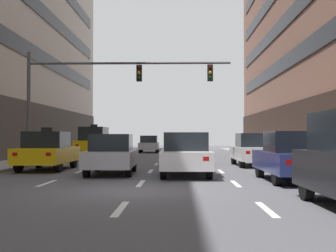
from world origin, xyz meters
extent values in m
plane|color=#515156|center=(0.00, 0.00, 0.00)|extent=(120.00, 120.00, 0.00)
cube|color=silver|center=(-3.07, 2.00, 0.00)|extent=(0.16, 2.00, 0.01)
cube|color=silver|center=(-3.07, 7.00, 0.00)|extent=(0.16, 2.00, 0.01)
cube|color=silver|center=(-3.07, 12.00, 0.00)|extent=(0.16, 2.00, 0.01)
cube|color=silver|center=(-3.07, 17.00, 0.00)|extent=(0.16, 2.00, 0.01)
cube|color=silver|center=(-3.07, 22.00, 0.00)|extent=(0.16, 2.00, 0.01)
cube|color=silver|center=(-3.07, 27.00, 0.00)|extent=(0.16, 2.00, 0.01)
cube|color=silver|center=(-3.07, 32.00, 0.00)|extent=(0.16, 2.00, 0.01)
cube|color=silver|center=(0.00, -3.00, 0.00)|extent=(0.16, 2.00, 0.01)
cube|color=silver|center=(0.00, 2.00, 0.00)|extent=(0.16, 2.00, 0.01)
cube|color=silver|center=(0.00, 7.00, 0.00)|extent=(0.16, 2.00, 0.01)
cube|color=silver|center=(0.00, 12.00, 0.00)|extent=(0.16, 2.00, 0.01)
cube|color=silver|center=(0.00, 17.00, 0.00)|extent=(0.16, 2.00, 0.01)
cube|color=silver|center=(0.00, 22.00, 0.00)|extent=(0.16, 2.00, 0.01)
cube|color=silver|center=(0.00, 27.00, 0.00)|extent=(0.16, 2.00, 0.01)
cube|color=silver|center=(0.00, 32.00, 0.00)|extent=(0.16, 2.00, 0.01)
cube|color=silver|center=(3.07, -3.00, 0.00)|extent=(0.16, 2.00, 0.01)
cube|color=silver|center=(3.07, 2.00, 0.00)|extent=(0.16, 2.00, 0.01)
cube|color=silver|center=(3.07, 7.00, 0.00)|extent=(0.16, 2.00, 0.01)
cube|color=silver|center=(3.07, 12.00, 0.00)|extent=(0.16, 2.00, 0.01)
cube|color=silver|center=(3.07, 17.00, 0.00)|extent=(0.16, 2.00, 0.01)
cube|color=silver|center=(3.07, 22.00, 0.00)|extent=(0.16, 2.00, 0.01)
cube|color=silver|center=(3.07, 27.00, 0.00)|extent=(0.16, 2.00, 0.01)
cube|color=silver|center=(3.07, 32.00, 0.00)|extent=(0.16, 2.00, 0.01)
cylinder|color=black|center=(0.69, 6.19, 0.34)|extent=(0.23, 0.67, 0.67)
cylinder|color=black|center=(2.32, 6.19, 0.34)|extent=(0.23, 0.67, 0.67)
cylinder|color=black|center=(0.69, 3.44, 0.34)|extent=(0.23, 0.67, 0.67)
cylinder|color=black|center=(2.31, 3.44, 0.34)|extent=(0.23, 0.67, 0.67)
cube|color=white|center=(1.50, 4.82, 0.66)|extent=(1.88, 4.48, 0.65)
cube|color=black|center=(1.50, 4.61, 1.33)|extent=(1.63, 1.94, 0.69)
cube|color=white|center=(0.85, 7.02, 0.78)|extent=(0.20, 0.08, 0.14)
cube|color=red|center=(0.84, 2.62, 0.78)|extent=(0.20, 0.08, 0.14)
cube|color=white|center=(2.17, 7.01, 0.78)|extent=(0.20, 0.08, 0.14)
cube|color=red|center=(2.15, 2.62, 0.78)|extent=(0.20, 0.08, 0.14)
cylinder|color=black|center=(-5.39, 19.11, 0.34)|extent=(0.23, 0.67, 0.67)
cylinder|color=black|center=(-3.77, 19.12, 0.34)|extent=(0.23, 0.67, 0.67)
cylinder|color=black|center=(-5.37, 16.36, 0.34)|extent=(0.23, 0.67, 0.67)
cylinder|color=black|center=(-3.74, 16.38, 0.34)|extent=(0.23, 0.67, 0.67)
cube|color=yellow|center=(-4.57, 17.74, 0.79)|extent=(1.91, 4.49, 0.92)
cube|color=black|center=(-4.57, 17.74, 1.71)|extent=(1.65, 2.66, 0.92)
cube|color=white|center=(-5.24, 19.94, 0.95)|extent=(0.20, 0.08, 0.14)
cube|color=red|center=(-5.21, 15.54, 0.95)|extent=(0.20, 0.08, 0.14)
cube|color=white|center=(-3.93, 19.95, 0.95)|extent=(0.20, 0.08, 0.14)
cube|color=red|center=(-3.90, 15.55, 0.95)|extent=(0.20, 0.08, 0.14)
cube|color=black|center=(-4.57, 17.74, 2.26)|extent=(0.45, 0.21, 0.18)
cylinder|color=black|center=(-2.35, 30.77, 0.32)|extent=(0.22, 0.64, 0.64)
cylinder|color=black|center=(-0.80, 30.79, 0.32)|extent=(0.22, 0.64, 0.64)
cylinder|color=black|center=(-2.32, 28.15, 0.32)|extent=(0.22, 0.64, 0.64)
cylinder|color=black|center=(-0.77, 28.17, 0.32)|extent=(0.22, 0.64, 0.64)
cube|color=#B7BABF|center=(-1.56, 29.47, 0.63)|extent=(1.83, 4.29, 0.62)
cube|color=black|center=(-1.56, 29.28, 1.27)|extent=(1.57, 1.86, 0.66)
cube|color=white|center=(-2.21, 31.56, 0.74)|extent=(0.20, 0.08, 0.14)
cube|color=red|center=(-2.16, 27.37, 0.74)|extent=(0.20, 0.08, 0.14)
cube|color=white|center=(-0.96, 31.57, 0.74)|extent=(0.20, 0.08, 0.14)
cube|color=red|center=(-0.91, 27.38, 0.74)|extent=(0.20, 0.08, 0.14)
cylinder|color=black|center=(-2.30, 6.83, 0.32)|extent=(0.23, 0.65, 0.65)
cylinder|color=black|center=(-0.73, 6.87, 0.32)|extent=(0.23, 0.65, 0.65)
cylinder|color=black|center=(-2.23, 4.18, 0.32)|extent=(0.23, 0.65, 0.65)
cylinder|color=black|center=(-0.66, 4.22, 0.32)|extent=(0.23, 0.65, 0.65)
cube|color=#B7BABF|center=(-1.48, 5.52, 0.64)|extent=(1.92, 4.37, 0.63)
cube|color=black|center=(-1.47, 5.33, 1.29)|extent=(1.62, 1.91, 0.67)
cube|color=white|center=(-2.16, 7.63, 0.75)|extent=(0.20, 0.08, 0.14)
cube|color=red|center=(-2.05, 3.39, 0.75)|extent=(0.20, 0.08, 0.14)
cube|color=white|center=(-0.90, 7.66, 0.75)|extent=(0.20, 0.08, 0.14)
cube|color=red|center=(-0.79, 3.42, 0.75)|extent=(0.20, 0.08, 0.14)
cylinder|color=black|center=(-5.59, 9.10, 0.35)|extent=(0.24, 0.70, 0.70)
cylinder|color=black|center=(-3.90, 9.12, 0.35)|extent=(0.24, 0.70, 0.70)
cylinder|color=black|center=(-5.56, 6.25, 0.35)|extent=(0.24, 0.70, 0.70)
cylinder|color=black|center=(-3.87, 6.26, 0.35)|extent=(0.24, 0.70, 0.70)
cube|color=yellow|center=(-4.73, 7.68, 0.69)|extent=(1.99, 4.67, 0.68)
cube|color=black|center=(-4.73, 7.47, 1.38)|extent=(1.71, 2.03, 0.72)
cube|color=white|center=(-5.44, 9.96, 0.81)|extent=(0.21, 0.09, 0.15)
cube|color=red|center=(-5.39, 5.39, 0.81)|extent=(0.21, 0.09, 0.15)
cube|color=white|center=(-4.08, 9.97, 0.81)|extent=(0.21, 0.09, 0.15)
cube|color=red|center=(-4.03, 5.40, 0.81)|extent=(0.21, 0.09, 0.15)
cube|color=black|center=(-4.73, 7.47, 1.84)|extent=(0.47, 0.22, 0.19)
cylinder|color=black|center=(0.75, 12.68, 0.35)|extent=(0.25, 0.70, 0.70)
cylinder|color=black|center=(2.43, 12.71, 0.35)|extent=(0.25, 0.70, 0.70)
cylinder|color=black|center=(0.80, 9.83, 0.35)|extent=(0.25, 0.70, 0.70)
cylinder|color=black|center=(2.49, 9.86, 0.35)|extent=(0.25, 0.70, 0.70)
cube|color=maroon|center=(1.62, 11.27, 0.68)|extent=(2.03, 4.67, 0.67)
cube|color=black|center=(1.62, 11.06, 1.38)|extent=(1.72, 2.03, 0.72)
cube|color=white|center=(0.90, 13.53, 0.80)|extent=(0.21, 0.09, 0.15)
cube|color=red|center=(0.98, 8.98, 0.80)|extent=(0.21, 0.09, 0.15)
cube|color=white|center=(2.25, 13.56, 0.80)|extent=(0.21, 0.09, 0.15)
cube|color=red|center=(2.34, 9.01, 0.80)|extent=(0.21, 0.09, 0.15)
cylinder|color=black|center=(4.29, -1.68, 0.32)|extent=(0.23, 0.65, 0.64)
cube|color=white|center=(4.42, -0.88, 0.92)|extent=(0.20, 0.08, 0.14)
cylinder|color=black|center=(4.26, 4.23, 0.34)|extent=(0.23, 0.68, 0.68)
cylinder|color=black|center=(5.91, 4.24, 0.34)|extent=(0.23, 0.68, 0.68)
cylinder|color=black|center=(4.28, 1.44, 0.34)|extent=(0.23, 0.68, 0.68)
cylinder|color=black|center=(5.93, 1.46, 0.34)|extent=(0.23, 0.68, 0.68)
cube|color=navy|center=(5.09, 2.84, 0.67)|extent=(1.94, 4.56, 0.66)
cube|color=black|center=(5.10, 2.64, 1.35)|extent=(1.67, 1.98, 0.70)
cube|color=white|center=(4.41, 5.07, 0.79)|extent=(0.21, 0.08, 0.14)
cube|color=red|center=(4.45, 0.61, 0.79)|extent=(0.21, 0.08, 0.14)
cube|color=white|center=(5.74, 5.08, 0.79)|extent=(0.21, 0.08, 0.14)
cube|color=red|center=(5.78, 0.62, 0.79)|extent=(0.21, 0.08, 0.14)
cylinder|color=black|center=(4.25, 11.97, 0.34)|extent=(0.24, 0.68, 0.68)
cylinder|color=black|center=(5.89, 11.99, 0.34)|extent=(0.24, 0.68, 0.68)
cylinder|color=black|center=(4.30, 9.20, 0.34)|extent=(0.24, 0.68, 0.68)
cylinder|color=black|center=(5.93, 9.23, 0.34)|extent=(0.24, 0.68, 0.68)
cube|color=white|center=(5.09, 10.60, 0.67)|extent=(1.95, 4.53, 0.65)
cube|color=black|center=(5.10, 10.39, 1.34)|extent=(1.67, 1.97, 0.70)
cube|color=white|center=(4.40, 12.80, 0.78)|extent=(0.21, 0.09, 0.14)
cube|color=red|center=(4.47, 8.38, 0.78)|extent=(0.21, 0.09, 0.14)
cube|color=white|center=(5.72, 12.82, 0.78)|extent=(0.21, 0.09, 0.14)
cube|color=red|center=(5.79, 8.40, 0.78)|extent=(0.21, 0.09, 0.14)
cylinder|color=#4C4C51|center=(-6.54, 10.30, 3.03)|extent=(0.18, 0.18, 5.78)
cylinder|color=#4C4C51|center=(-1.32, 10.30, 5.31)|extent=(10.44, 0.12, 0.12)
cube|color=black|center=(-0.80, 10.30, 4.79)|extent=(0.28, 0.24, 0.84)
sphere|color=#4B0704|center=(-0.80, 10.16, 5.05)|extent=(0.17, 0.17, 0.17)
sphere|color=orange|center=(-0.80, 10.16, 4.79)|extent=(0.17, 0.17, 0.17)
sphere|color=#073E10|center=(-0.80, 10.16, 4.53)|extent=(0.17, 0.17, 0.17)
cube|color=black|center=(2.85, 10.30, 4.79)|extent=(0.28, 0.24, 0.84)
sphere|color=#4B0704|center=(2.85, 10.16, 5.05)|extent=(0.17, 0.17, 0.17)
sphere|color=orange|center=(2.85, 10.16, 4.79)|extent=(0.17, 0.17, 0.17)
sphere|color=#073E10|center=(2.85, 10.16, 4.53)|extent=(0.17, 0.17, 0.17)
cylinder|color=#383D59|center=(8.28, 14.07, 0.55)|extent=(0.13, 0.13, 0.82)
cylinder|color=#383D59|center=(8.22, 14.23, 0.55)|extent=(0.13, 0.13, 0.82)
cube|color=#3F5938|center=(8.25, 14.15, 1.26)|extent=(0.30, 0.39, 0.58)
sphere|color=brown|center=(8.25, 14.15, 1.66)|extent=(0.21, 0.21, 0.21)
cylinder|color=#3F5938|center=(8.32, 13.94, 1.29)|extent=(0.09, 0.09, 0.53)
cylinder|color=#3F5938|center=(8.18, 14.36, 1.29)|extent=(0.09, 0.09, 0.53)
camera|label=1|loc=(1.23, -12.34, 1.53)|focal=47.22mm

